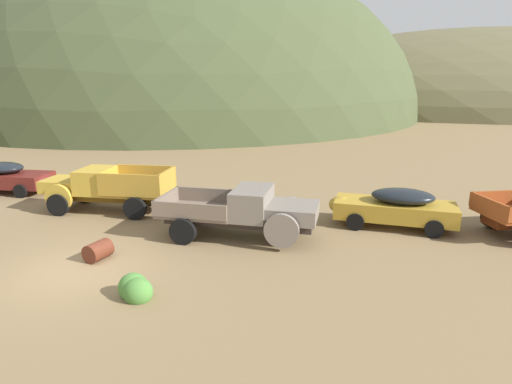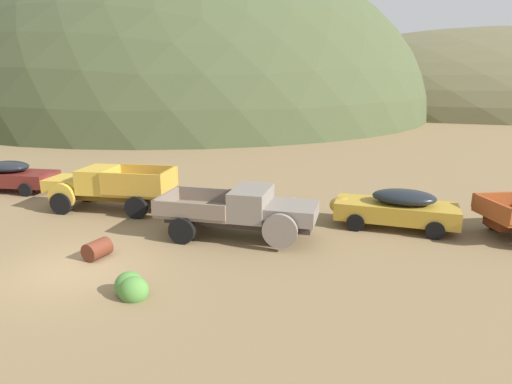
% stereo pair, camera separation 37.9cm
% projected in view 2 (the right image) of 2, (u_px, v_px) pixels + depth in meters
% --- Properties ---
extents(ground_plane, '(300.00, 300.00, 0.00)m').
position_uv_depth(ground_plane, '(75.00, 269.00, 13.26)').
color(ground_plane, olive).
extents(hill_far_left, '(70.38, 78.75, 47.97)m').
position_uv_depth(hill_far_left, '(206.00, 113.00, 73.20)').
color(hill_far_left, '#424C2D').
rests_on(hill_far_left, ground).
extents(hill_distant, '(98.24, 71.09, 30.17)m').
position_uv_depth(hill_distant, '(481.00, 108.00, 86.20)').
color(hill_distant, brown).
rests_on(hill_distant, ground).
extents(car_oxblood, '(4.55, 2.01, 1.57)m').
position_uv_depth(car_oxblood, '(16.00, 176.00, 22.31)').
color(car_oxblood, maroon).
rests_on(car_oxblood, ground).
extents(truck_faded_yellow, '(5.68, 2.33, 1.91)m').
position_uv_depth(truck_faded_yellow, '(102.00, 187.00, 19.13)').
color(truck_faded_yellow, brown).
rests_on(truck_faded_yellow, ground).
extents(truck_primer_gray, '(5.91, 2.80, 1.89)m').
position_uv_depth(truck_primer_gray, '(249.00, 211.00, 15.67)').
color(truck_primer_gray, '#3D322D').
rests_on(truck_primer_gray, ground).
extents(car_mustard, '(5.04, 2.43, 1.57)m').
position_uv_depth(car_mustard, '(392.00, 208.00, 16.78)').
color(car_mustard, '#B28928').
rests_on(car_mustard, ground).
extents(oil_drum_tipped, '(0.83, 0.97, 0.61)m').
position_uv_depth(oil_drum_tipped, '(97.00, 249.00, 14.01)').
color(oil_drum_tipped, '#5B2819').
rests_on(oil_drum_tipped, ground).
extents(bush_back_edge, '(1.02, 0.92, 0.82)m').
position_uv_depth(bush_back_edge, '(132.00, 288.00, 11.60)').
color(bush_back_edge, '#4C8438').
rests_on(bush_back_edge, ground).
extents(bush_front_left, '(1.28, 1.31, 0.92)m').
position_uv_depth(bush_front_left, '(257.00, 211.00, 18.29)').
color(bush_front_left, '#3D702D').
rests_on(bush_front_left, ground).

